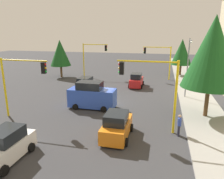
% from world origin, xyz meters
% --- Properties ---
extents(ground_plane, '(120.00, 120.00, 0.00)m').
position_xyz_m(ground_plane, '(0.00, 0.00, 0.00)').
color(ground_plane, '#353538').
extents(sidewalk_kerb, '(80.00, 4.00, 0.15)m').
position_xyz_m(sidewalk_kerb, '(-5.00, 10.50, 0.07)').
color(sidewalk_kerb, gray).
rests_on(sidewalk_kerb, ground).
extents(lane_arrow_near, '(2.40, 1.10, 1.10)m').
position_xyz_m(lane_arrow_near, '(11.51, -3.00, 0.01)').
color(lane_arrow_near, silver).
rests_on(lane_arrow_near, ground).
extents(traffic_signal_near_right, '(0.36, 4.59, 5.45)m').
position_xyz_m(traffic_signal_near_right, '(6.00, -5.66, 3.87)').
color(traffic_signal_near_right, yellow).
rests_on(traffic_signal_near_right, ground).
extents(traffic_signal_near_left, '(0.36, 4.59, 5.67)m').
position_xyz_m(traffic_signal_near_left, '(6.00, 5.70, 4.02)').
color(traffic_signal_near_left, yellow).
rests_on(traffic_signal_near_left, ground).
extents(traffic_signal_far_left, '(0.36, 4.59, 5.47)m').
position_xyz_m(traffic_signal_far_left, '(-14.00, 5.66, 3.88)').
color(traffic_signal_far_left, yellow).
rests_on(traffic_signal_far_left, ground).
extents(traffic_signal_far_right, '(0.36, 4.59, 5.76)m').
position_xyz_m(traffic_signal_far_right, '(-14.00, -5.71, 4.07)').
color(traffic_signal_far_right, yellow).
rests_on(traffic_signal_far_right, ground).
extents(street_lamp_curbside, '(2.15, 0.28, 7.00)m').
position_xyz_m(street_lamp_curbside, '(-3.61, 9.20, 4.35)').
color(street_lamp_curbside, slate).
rests_on(street_lamp_curbside, ground).
extents(tree_roadside_near, '(4.95, 4.95, 9.09)m').
position_xyz_m(tree_roadside_near, '(2.00, 10.50, 5.98)').
color(tree_roadside_near, brown).
rests_on(tree_roadside_near, ground).
extents(tree_opposite_side, '(3.55, 3.55, 6.45)m').
position_xyz_m(tree_opposite_side, '(-12.00, -11.00, 4.22)').
color(tree_opposite_side, brown).
rests_on(tree_opposite_side, ground).
extents(tree_roadside_far, '(3.60, 3.60, 6.56)m').
position_xyz_m(tree_roadside_far, '(-18.00, 9.50, 4.29)').
color(tree_roadside_far, brown).
rests_on(tree_roadside_far, ground).
extents(delivery_van_blue, '(2.22, 4.80, 2.77)m').
position_xyz_m(delivery_van_blue, '(2.00, -0.52, 1.28)').
color(delivery_van_blue, blue).
rests_on(delivery_van_blue, ground).
extents(car_black, '(4.14, 2.06, 1.98)m').
position_xyz_m(car_black, '(-3.43, -3.38, 0.90)').
color(car_black, black).
rests_on(car_black, ground).
extents(car_orange, '(3.85, 2.07, 1.98)m').
position_xyz_m(car_orange, '(7.73, 3.36, 0.90)').
color(car_orange, orange).
rests_on(car_orange, ground).
extents(car_white, '(4.04, 2.07, 1.98)m').
position_xyz_m(car_white, '(12.24, -2.59, 0.90)').
color(car_white, white).
rests_on(car_white, ground).
extents(car_red, '(3.80, 1.95, 1.98)m').
position_xyz_m(car_red, '(-8.06, 2.81, 0.90)').
color(car_red, red).
rests_on(car_red, ground).
extents(pedestrian_crossing, '(0.40, 0.24, 1.70)m').
position_xyz_m(pedestrian_crossing, '(6.41, 7.89, 0.91)').
color(pedestrian_crossing, '#262638').
rests_on(pedestrian_crossing, ground).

